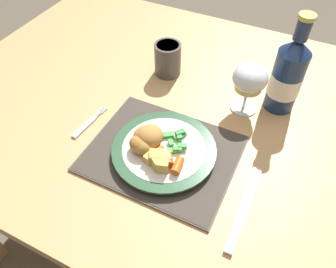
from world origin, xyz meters
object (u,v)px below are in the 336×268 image
object	(u,v)px
dining_table	(204,133)
wine_glass	(250,80)
table_knife	(241,215)
bottle	(287,75)
dinner_plate	(164,150)
fork	(87,124)
drinking_cup	(168,58)

from	to	relation	value
dining_table	wine_glass	distance (m)	0.20
table_knife	bottle	world-z (taller)	bottle
dinner_plate	wine_glass	distance (m)	0.27
wine_glass	bottle	size ratio (longest dim) A/B	0.52
table_knife	wine_glass	world-z (taller)	wine_glass
wine_glass	dining_table	bearing A→B (deg)	-142.57
table_knife	bottle	size ratio (longest dim) A/B	0.84
fork	drinking_cup	xyz separation A→B (m)	(0.09, 0.28, 0.05)
fork	table_knife	size ratio (longest dim) A/B	0.57
dinner_plate	bottle	xyz separation A→B (m)	(0.20, 0.28, 0.08)
dining_table	table_knife	size ratio (longest dim) A/B	6.83
dining_table	fork	distance (m)	0.32
table_knife	wine_glass	bearing A→B (deg)	106.51
dinner_plate	wine_glass	bearing A→B (deg)	63.20
wine_glass	drinking_cup	world-z (taller)	wine_glass
dinner_plate	table_knife	world-z (taller)	dinner_plate
wine_glass	drinking_cup	bearing A→B (deg)	168.56
table_knife	bottle	distance (m)	0.37
dinner_plate	drinking_cup	bearing A→B (deg)	114.45
wine_glass	drinking_cup	distance (m)	0.26
wine_glass	bottle	bearing A→B (deg)	32.18
bottle	table_knife	bearing A→B (deg)	-88.21
dinner_plate	dining_table	bearing A→B (deg)	77.39
fork	drinking_cup	size ratio (longest dim) A/B	1.31
drinking_cup	fork	bearing A→B (deg)	-107.21
fork	bottle	distance (m)	0.51
dinner_plate	fork	size ratio (longest dim) A/B	1.93
fork	wine_glass	size ratio (longest dim) A/B	0.92
fork	bottle	xyz separation A→B (m)	(0.42, 0.28, 0.10)
dining_table	wine_glass	world-z (taller)	wine_glass
dinner_plate	wine_glass	xyz separation A→B (m)	(0.12, 0.23, 0.08)
dinner_plate	wine_glass	world-z (taller)	wine_glass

